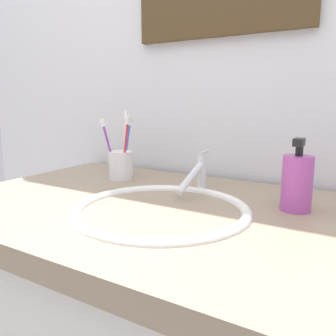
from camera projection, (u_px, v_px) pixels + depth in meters
The scene contains 9 objects.
tiled_wall_back at pixel (222, 82), 1.06m from camera, with size 2.23×0.04×2.40m, color silver.
sink_basin at pixel (161, 228), 0.76m from camera, with size 0.39×0.39×0.12m.
faucet at pixel (197, 174), 0.89m from camera, with size 0.02×0.17×0.11m.
toothbrush_cup at pixel (121, 165), 1.05m from camera, with size 0.07×0.07×0.09m, color white.
toothbrush_white at pixel (125, 139), 1.08m from camera, with size 0.03×0.05×0.20m.
toothbrush_purple at pixel (108, 144), 1.03m from camera, with size 0.05×0.04×0.18m.
toothbrush_blue at pixel (127, 143), 1.07m from camera, with size 0.01×0.06×0.18m.
toothbrush_red at pixel (126, 144), 1.01m from camera, with size 0.05×0.02×0.19m.
soap_dispenser at pixel (297, 182), 0.74m from camera, with size 0.07×0.07×0.16m.
Camera 1 is at (0.42, -0.65, 1.14)m, focal length 36.70 mm.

